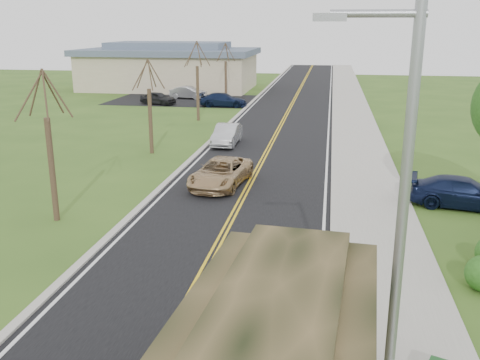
# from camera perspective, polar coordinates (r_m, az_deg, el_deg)

# --- Properties ---
(road) EXTENTS (8.00, 120.00, 0.01)m
(road) POSITION_cam_1_polar(r_m,az_deg,el_deg) (49.66, 5.16, 7.29)
(road) COLOR black
(road) RESTS_ON ground
(curb_right) EXTENTS (0.30, 120.00, 0.12)m
(curb_right) POSITION_cam_1_polar(r_m,az_deg,el_deg) (49.51, 9.99, 7.15)
(curb_right) COLOR #9E998E
(curb_right) RESTS_ON ground
(sidewalk_right) EXTENTS (3.20, 120.00, 0.10)m
(sidewalk_right) POSITION_cam_1_polar(r_m,az_deg,el_deg) (49.56, 12.02, 7.04)
(sidewalk_right) COLOR #9E998E
(sidewalk_right) RESTS_ON ground
(curb_left) EXTENTS (0.30, 120.00, 0.10)m
(curb_left) POSITION_cam_1_polar(r_m,az_deg,el_deg) (50.14, 0.39, 7.50)
(curb_left) COLOR #9E998E
(curb_left) RESTS_ON ground
(street_light) EXTENTS (1.65, 0.22, 8.00)m
(street_light) POSITION_cam_1_polar(r_m,az_deg,el_deg) (9.09, 16.18, -5.13)
(street_light) COLOR gray
(street_light) RESTS_ON ground
(bare_tree_a) EXTENTS (1.93, 2.26, 6.08)m
(bare_tree_a) POSITION_cam_1_polar(r_m,az_deg,el_deg) (22.34, -19.54, 2.29)
(bare_tree_a) COLOR #38281C
(bare_tree_a) RESTS_ON ground
(bare_tree_b) EXTENTS (1.83, 2.14, 5.73)m
(bare_tree_b) POSITION_cam_1_polar(r_m,az_deg,el_deg) (33.15, -9.57, 7.02)
(bare_tree_b) COLOR #38281C
(bare_tree_b) RESTS_ON ground
(bare_tree_c) EXTENTS (2.04, 2.39, 6.42)m
(bare_tree_c) POSITION_cam_1_polar(r_m,az_deg,el_deg) (44.52, -4.55, 9.88)
(bare_tree_c) COLOR #38281C
(bare_tree_c) RESTS_ON ground
(bare_tree_d) EXTENTS (1.88, 2.20, 5.91)m
(bare_tree_d) POSITION_cam_1_polar(r_m,az_deg,el_deg) (56.20, -1.54, 11.00)
(bare_tree_d) COLOR #38281C
(bare_tree_d) RESTS_ON ground
(commercial_building) EXTENTS (25.50, 21.50, 5.65)m
(commercial_building) POSITION_cam_1_polar(r_m,az_deg,el_deg) (68.02, -7.49, 11.89)
(commercial_building) COLOR tan
(commercial_building) RESTS_ON ground
(suv_champagne) EXTENTS (2.79, 5.02, 1.33)m
(suv_champagne) POSITION_cam_1_polar(r_m,az_deg,el_deg) (26.25, -2.06, 0.78)
(suv_champagne) COLOR tan
(suv_champagne) RESTS_ON ground
(sedan_silver) EXTENTS (1.45, 4.10, 1.35)m
(sedan_silver) POSITION_cam_1_polar(r_m,az_deg,el_deg) (35.42, -1.42, 4.86)
(sedan_silver) COLOR #B7B8BD
(sedan_silver) RESTS_ON ground
(pickup_navy) EXTENTS (4.76, 2.53, 1.31)m
(pickup_navy) POSITION_cam_1_polar(r_m,az_deg,el_deg) (25.08, 22.75, -1.26)
(pickup_navy) COLOR black
(pickup_navy) RESTS_ON ground
(lot_car_dark) EXTENTS (3.99, 2.59, 1.26)m
(lot_car_dark) POSITION_cam_1_polar(r_m,az_deg,el_deg) (54.46, -8.74, 8.62)
(lot_car_dark) COLOR black
(lot_car_dark) RESTS_ON ground
(lot_car_silver) EXTENTS (4.20, 2.11, 1.32)m
(lot_car_silver) POSITION_cam_1_polar(r_m,az_deg,el_deg) (58.42, -5.52, 9.27)
(lot_car_silver) COLOR #9E9FA3
(lot_car_silver) RESTS_ON ground
(lot_car_navy) EXTENTS (4.60, 1.95, 1.32)m
(lot_car_navy) POSITION_cam_1_polar(r_m,az_deg,el_deg) (52.41, -1.77, 8.54)
(lot_car_navy) COLOR black
(lot_car_navy) RESTS_ON ground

